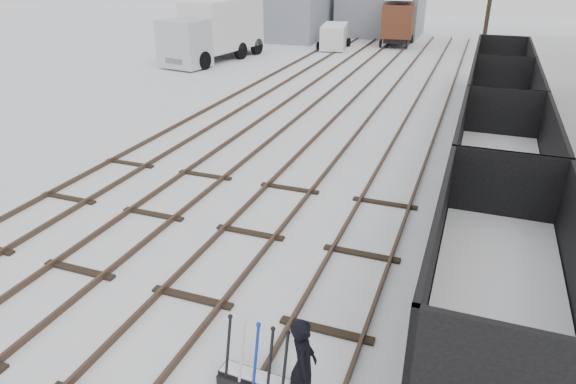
# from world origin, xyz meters

# --- Properties ---
(ground) EXTENTS (120.00, 120.00, 0.00)m
(ground) POSITION_xyz_m (0.00, 0.00, 0.00)
(ground) COLOR white
(ground) RESTS_ON ground
(tracks) EXTENTS (13.90, 52.00, 0.16)m
(tracks) POSITION_xyz_m (-0.00, 13.67, 0.07)
(tracks) COLOR black
(tracks) RESTS_ON ground
(shed_left) EXTENTS (10.00, 8.00, 4.10)m
(shed_left) POSITION_xyz_m (-13.00, 36.00, 2.05)
(shed_left) COLOR gray
(shed_left) RESTS_ON ground
(shed_right) EXTENTS (7.00, 6.00, 4.50)m
(shed_right) POSITION_xyz_m (-4.00, 40.00, 2.25)
(shed_right) COLOR gray
(shed_right) RESTS_ON ground
(worker) EXTENTS (0.60, 0.74, 1.76)m
(worker) POSITION_xyz_m (3.16, -1.91, 0.88)
(worker) COLOR black
(worker) RESTS_ON ground
(freight_wagon_a) EXTENTS (2.61, 6.53, 2.66)m
(freight_wagon_a) POSITION_xyz_m (6.00, 1.04, 1.02)
(freight_wagon_a) COLOR black
(freight_wagon_a) RESTS_ON ground
(freight_wagon_b) EXTENTS (2.61, 6.53, 2.66)m
(freight_wagon_b) POSITION_xyz_m (6.00, 7.44, 1.02)
(freight_wagon_b) COLOR black
(freight_wagon_b) RESTS_ON ground
(freight_wagon_c) EXTENTS (2.61, 6.53, 2.66)m
(freight_wagon_c) POSITION_xyz_m (6.00, 13.84, 1.02)
(freight_wagon_c) COLOR black
(freight_wagon_c) RESTS_ON ground
(freight_wagon_d) EXTENTS (2.61, 6.53, 2.66)m
(freight_wagon_d) POSITION_xyz_m (6.00, 20.24, 1.02)
(freight_wagon_d) COLOR black
(freight_wagon_d) RESTS_ON ground
(box_van_wagon) EXTENTS (2.87, 4.87, 3.57)m
(box_van_wagon) POSITION_xyz_m (-1.60, 34.92, 2.08)
(box_van_wagon) COLOR black
(box_van_wagon) RESTS_ON ground
(lorry) EXTENTS (3.78, 8.96, 3.94)m
(lorry) POSITION_xyz_m (-12.21, 24.21, 2.03)
(lorry) COLOR black
(lorry) RESTS_ON ground
(panel_van) EXTENTS (2.43, 4.32, 1.80)m
(panel_van) POSITION_xyz_m (-5.91, 31.73, 0.93)
(panel_van) COLOR silver
(panel_van) RESTS_ON ground
(crane) EXTENTS (2.11, 5.72, 9.71)m
(crane) POSITION_xyz_m (-17.00, 31.34, 2.55)
(crane) COLOR #2F2E34
(crane) RESTS_ON ground
(tree_far_left) EXTENTS (0.30, 0.30, 6.74)m
(tree_far_left) POSITION_xyz_m (-1.00, 35.90, 3.37)
(tree_far_left) COLOR black
(tree_far_left) RESTS_ON ground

